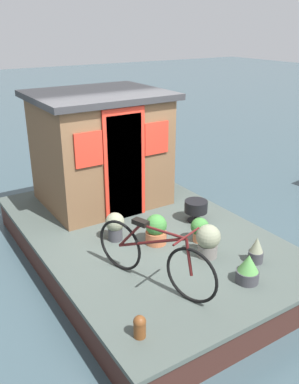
{
  "coord_description": "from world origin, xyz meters",
  "views": [
    {
      "loc": [
        -4.81,
        2.94,
        3.47
      ],
      "look_at": [
        -0.2,
        0.0,
        1.2
      ],
      "focal_mm": 38.37,
      "sensor_mm": 36.0,
      "label": 1
    }
  ],
  "objects_px": {
    "houseboat_cabin": "(101,148)",
    "potted_plant_thyme": "(156,229)",
    "mooring_bollard": "(140,326)",
    "charcoal_grill": "(196,207)",
    "bicycle": "(153,257)",
    "potted_plant_geranium": "(115,225)",
    "potted_plant_ivy": "(200,229)",
    "potted_plant_lavender": "(248,269)",
    "potted_plant_succulent": "(256,250)",
    "potted_plant_basil": "(208,240)"
  },
  "relations": [
    {
      "from": "potted_plant_thyme",
      "to": "charcoal_grill",
      "type": "distance_m",
      "value": 0.96
    },
    {
      "from": "potted_plant_geranium",
      "to": "potted_plant_succulent",
      "type": "relative_size",
      "value": 1.17
    },
    {
      "from": "potted_plant_lavender",
      "to": "potted_plant_thyme",
      "type": "height_order",
      "value": "potted_plant_thyme"
    },
    {
      "from": "potted_plant_succulent",
      "to": "charcoal_grill",
      "type": "relative_size",
      "value": 0.99
    },
    {
      "from": "potted_plant_ivy",
      "to": "mooring_bollard",
      "type": "distance_m",
      "value": 2.14
    },
    {
      "from": "houseboat_cabin",
      "to": "potted_plant_thyme",
      "type": "relative_size",
      "value": 4.89
    },
    {
      "from": "potted_plant_geranium",
      "to": "potted_plant_basil",
      "type": "distance_m",
      "value": 1.38
    },
    {
      "from": "houseboat_cabin",
      "to": "potted_plant_geranium",
      "type": "xyz_separation_m",
      "value": [
        -1.41,
        0.5,
        -0.74
      ]
    },
    {
      "from": "potted_plant_succulent",
      "to": "potted_plant_thyme",
      "type": "bearing_deg",
      "value": 36.37
    },
    {
      "from": "potted_plant_ivy",
      "to": "potted_plant_lavender",
      "type": "xyz_separation_m",
      "value": [
        -1.11,
        0.14,
        -0.02
      ]
    },
    {
      "from": "potted_plant_thyme",
      "to": "mooring_bollard",
      "type": "distance_m",
      "value": 1.93
    },
    {
      "from": "potted_plant_basil",
      "to": "potted_plant_succulent",
      "type": "relative_size",
      "value": 1.28
    },
    {
      "from": "potted_plant_ivy",
      "to": "potted_plant_lavender",
      "type": "bearing_deg",
      "value": 172.75
    },
    {
      "from": "potted_plant_basil",
      "to": "potted_plant_thyme",
      "type": "distance_m",
      "value": 0.79
    },
    {
      "from": "potted_plant_basil",
      "to": "potted_plant_succulent",
      "type": "distance_m",
      "value": 0.64
    },
    {
      "from": "bicycle",
      "to": "mooring_bollard",
      "type": "xyz_separation_m",
      "value": [
        -0.7,
        0.62,
        -0.25
      ]
    },
    {
      "from": "houseboat_cabin",
      "to": "potted_plant_geranium",
      "type": "bearing_deg",
      "value": 160.44
    },
    {
      "from": "potted_plant_geranium",
      "to": "potted_plant_ivy",
      "type": "bearing_deg",
      "value": -124.81
    },
    {
      "from": "potted_plant_thyme",
      "to": "charcoal_grill",
      "type": "bearing_deg",
      "value": -74.66
    },
    {
      "from": "potted_plant_thyme",
      "to": "charcoal_grill",
      "type": "xyz_separation_m",
      "value": [
        0.26,
        -0.93,
        0.02
      ]
    },
    {
      "from": "potted_plant_ivy",
      "to": "potted_plant_thyme",
      "type": "distance_m",
      "value": 0.64
    },
    {
      "from": "potted_plant_lavender",
      "to": "bicycle",
      "type": "bearing_deg",
      "value": 59.56
    },
    {
      "from": "bicycle",
      "to": "charcoal_grill",
      "type": "xyz_separation_m",
      "value": [
        1.07,
        -1.51,
        -0.14
      ]
    },
    {
      "from": "bicycle",
      "to": "potted_plant_basil",
      "type": "xyz_separation_m",
      "value": [
        0.13,
        -0.97,
        -0.13
      ]
    },
    {
      "from": "houseboat_cabin",
      "to": "potted_plant_ivy",
      "type": "bearing_deg",
      "value": -166.4
    },
    {
      "from": "potted_plant_lavender",
      "to": "potted_plant_ivy",
      "type": "bearing_deg",
      "value": -7.25
    },
    {
      "from": "houseboat_cabin",
      "to": "potted_plant_succulent",
      "type": "relative_size",
      "value": 5.95
    },
    {
      "from": "potted_plant_lavender",
      "to": "charcoal_grill",
      "type": "distance_m",
      "value": 1.74
    },
    {
      "from": "bicycle",
      "to": "potted_plant_lavender",
      "type": "bearing_deg",
      "value": -120.44
    },
    {
      "from": "charcoal_grill",
      "to": "potted_plant_geranium",
      "type": "bearing_deg",
      "value": 83.8
    },
    {
      "from": "potted_plant_geranium",
      "to": "potted_plant_thyme",
      "type": "bearing_deg",
      "value": -132.04
    },
    {
      "from": "houseboat_cabin",
      "to": "bicycle",
      "type": "bearing_deg",
      "value": 166.52
    },
    {
      "from": "potted_plant_ivy",
      "to": "potted_plant_thyme",
      "type": "xyz_separation_m",
      "value": [
        0.3,
        0.56,
        0.02
      ]
    },
    {
      "from": "potted_plant_succulent",
      "to": "charcoal_grill",
      "type": "xyz_separation_m",
      "value": [
        1.39,
        -0.09,
        0.07
      ]
    },
    {
      "from": "bicycle",
      "to": "potted_plant_lavender",
      "type": "distance_m",
      "value": 1.18
    },
    {
      "from": "houseboat_cabin",
      "to": "potted_plant_geranium",
      "type": "relative_size",
      "value": 5.09
    },
    {
      "from": "potted_plant_lavender",
      "to": "potted_plant_geranium",
      "type": "bearing_deg",
      "value": 25.63
    },
    {
      "from": "potted_plant_basil",
      "to": "mooring_bollard",
      "type": "height_order",
      "value": "potted_plant_basil"
    },
    {
      "from": "bicycle",
      "to": "potted_plant_succulent",
      "type": "height_order",
      "value": "bicycle"
    },
    {
      "from": "potted_plant_thyme",
      "to": "potted_plant_geranium",
      "type": "bearing_deg",
      "value": 47.96
    },
    {
      "from": "mooring_bollard",
      "to": "potted_plant_geranium",
      "type": "bearing_deg",
      "value": -21.26
    },
    {
      "from": "potted_plant_succulent",
      "to": "potted_plant_lavender",
      "type": "bearing_deg",
      "value": 122.48
    },
    {
      "from": "potted_plant_lavender",
      "to": "potted_plant_basil",
      "type": "bearing_deg",
      "value": 2.34
    },
    {
      "from": "potted_plant_lavender",
      "to": "mooring_bollard",
      "type": "distance_m",
      "value": 1.62
    },
    {
      "from": "houseboat_cabin",
      "to": "potted_plant_thyme",
      "type": "height_order",
      "value": "houseboat_cabin"
    },
    {
      "from": "bicycle",
      "to": "potted_plant_thyme",
      "type": "distance_m",
      "value": 1.02
    },
    {
      "from": "potted_plant_geranium",
      "to": "potted_plant_thyme",
      "type": "relative_size",
      "value": 0.96
    },
    {
      "from": "potted_plant_ivy",
      "to": "charcoal_grill",
      "type": "distance_m",
      "value": 0.67
    },
    {
      "from": "bicycle",
      "to": "potted_plant_thyme",
      "type": "xyz_separation_m",
      "value": [
        0.82,
        -0.58,
        -0.16
      ]
    },
    {
      "from": "potted_plant_geranium",
      "to": "bicycle",
      "type": "bearing_deg",
      "value": 173.9
    }
  ]
}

